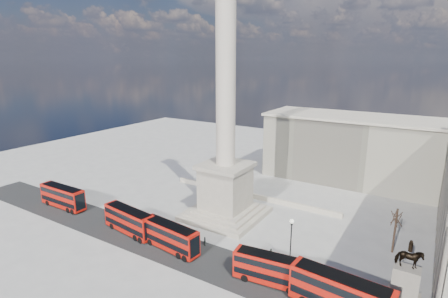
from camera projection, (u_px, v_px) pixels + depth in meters
ground at (211, 226)px, 65.02m from camera, size 180.00×180.00×0.00m
asphalt_road at (202, 259)px, 54.25m from camera, size 120.00×9.00×0.01m
nelsons_column at (226, 153)px, 65.90m from camera, size 14.00×14.00×49.85m
balustrade_wall at (251, 195)px, 78.04m from camera, size 40.00×0.60×1.10m
building_northeast at (370, 151)px, 85.60m from camera, size 51.00×17.00×16.60m
red_bus_a at (129, 221)px, 61.81m from camera, size 11.42×3.92×4.54m
red_bus_b at (170, 236)px, 56.39m from camera, size 11.18×3.66×4.45m
red_bus_c at (272, 269)px, 47.73m from camera, size 10.82×3.62×4.30m
red_bus_d at (341, 294)px, 42.11m from camera, size 12.45×3.88×4.97m
red_bus_e at (63, 197)px, 72.47m from camera, size 11.38×2.76×4.61m
victorian_lamp at (291, 238)px, 52.14m from camera, size 0.62×0.62×7.23m
equestrian_statue at (406, 278)px, 44.76m from camera, size 3.97×2.98×8.28m
bare_tree_far at (397, 217)px, 54.59m from camera, size 1.94×1.94×7.90m
pedestrian_walking at (271, 254)px, 53.87m from camera, size 0.69×0.48×1.83m
pedestrian_standing at (319, 270)px, 49.90m from camera, size 1.13×1.09×1.83m
pedestrian_crossing at (205, 241)px, 57.93m from camera, size 0.69×1.00×1.58m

